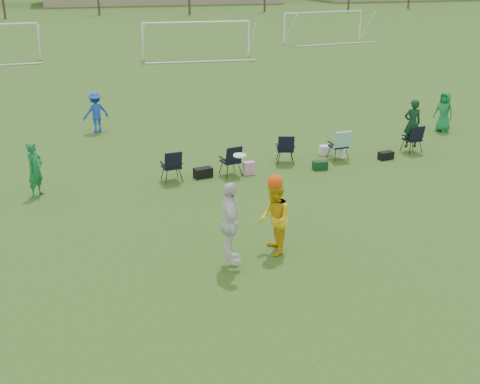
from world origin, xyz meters
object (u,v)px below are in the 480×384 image
object	(u,v)px
goal_mid	(197,29)
goal_right	(324,18)
fielder_green_near	(35,169)
center_contest	(254,220)
fielder_green_far	(444,112)
fielder_blue	(96,112)

from	to	relation	value
goal_mid	goal_right	size ratio (longest dim) A/B	1.01
goal_right	fielder_green_near	bearing A→B (deg)	-133.70
center_contest	goal_mid	bearing A→B (deg)	79.98
fielder_green_far	goal_mid	distance (m)	22.22
fielder_green_near	goal_mid	bearing A→B (deg)	10.76
center_contest	goal_right	distance (m)	39.94
fielder_green_near	goal_mid	size ratio (longest dim) A/B	0.21
center_contest	goal_right	world-z (taller)	center_contest
goal_mid	fielder_green_far	bearing A→B (deg)	-72.91
fielder_green_near	center_contest	bearing A→B (deg)	-106.68
fielder_blue	goal_right	distance (m)	31.19
center_contest	fielder_blue	bearing A→B (deg)	102.24
fielder_green_near	fielder_green_far	distance (m)	15.25
goal_mid	goal_right	distance (m)	13.42
fielder_green_near	center_contest	distance (m)	7.16
goal_mid	goal_right	xyz separation A→B (m)	(12.00, 6.00, 0.00)
fielder_green_near	fielder_green_far	bearing A→B (deg)	-46.12
fielder_blue	center_contest	size ratio (longest dim) A/B	0.62
fielder_green_near	goal_right	xyz separation A→B (m)	(21.95, 30.54, 1.14)
fielder_green_near	fielder_blue	bearing A→B (deg)	15.49
goal_mid	goal_right	world-z (taller)	same
fielder_green_near	goal_right	world-z (taller)	goal_right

